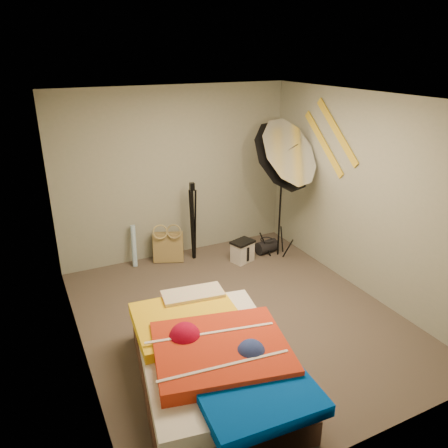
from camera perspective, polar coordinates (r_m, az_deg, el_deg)
floor at (r=5.28m, az=1.93°, el=-12.01°), size 4.00×4.00×0.00m
ceiling at (r=4.41m, az=2.35°, el=16.08°), size 4.00×4.00×0.00m
wall_back at (r=6.44m, az=-6.32°, el=6.52°), size 3.50×0.00×3.50m
wall_front at (r=3.26m, az=19.15°, el=-10.77°), size 3.50×0.00×3.50m
wall_left at (r=4.23m, az=-19.35°, el=-3.07°), size 0.00×4.00×4.00m
wall_right at (r=5.69m, az=17.89°, el=3.50°), size 0.00×4.00×4.00m
tote_bag at (r=6.52m, az=-7.29°, el=-3.01°), size 0.48×0.35×0.45m
wrapping_roll at (r=6.43m, az=-11.68°, el=-2.82°), size 0.12×0.19×0.61m
camera_case at (r=6.48m, az=2.43°, el=-3.67°), size 0.35×0.30×0.30m
duffel_bag at (r=6.79m, az=5.57°, el=-2.96°), size 0.35×0.25×0.20m
wall_stripe_upper at (r=5.95m, az=14.55°, el=11.59°), size 0.02×0.91×0.78m
wall_stripe_lower at (r=6.17m, az=12.88°, el=10.20°), size 0.02×0.91×0.78m
bed at (r=4.23m, az=-1.47°, el=-17.35°), size 1.58×2.12×0.54m
photo_umbrella at (r=6.06m, az=7.62°, el=8.66°), size 1.16×1.02×2.20m
camera_tripod at (r=6.38m, az=-4.09°, el=1.03°), size 0.07×0.07×1.18m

